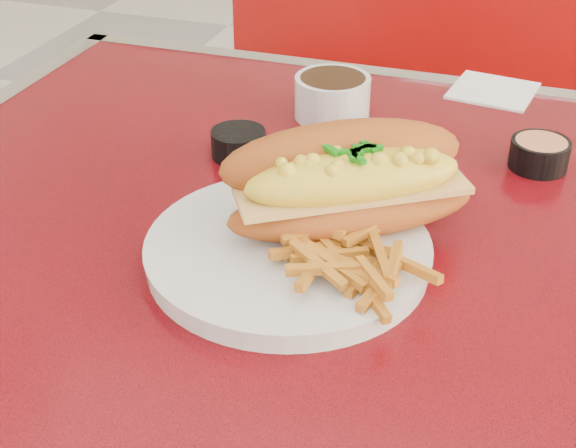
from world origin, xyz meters
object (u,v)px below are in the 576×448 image
(mac_hoagie, at_px, (349,181))
(gravy_ramekin, at_px, (332,96))
(fork, at_px, (360,238))
(sauce_cup_right, at_px, (539,153))
(dinner_plate, at_px, (288,251))
(diner_table, at_px, (418,362))
(sauce_cup_left, at_px, (239,142))
(booth_bench_far, at_px, (477,229))

(mac_hoagie, relative_size, gravy_ramekin, 2.26)
(fork, height_order, sauce_cup_right, sauce_cup_right)
(sauce_cup_right, bearing_deg, dinner_plate, -128.21)
(diner_table, xyz_separation_m, dinner_plate, (-0.12, -0.08, 0.17))
(dinner_plate, xyz_separation_m, mac_hoagie, (0.04, 0.05, 0.05))
(diner_table, xyz_separation_m, mac_hoagie, (-0.08, -0.03, 0.22))
(sauce_cup_left, bearing_deg, fork, -39.94)
(fork, xyz_separation_m, sauce_cup_right, (0.15, 0.23, -0.00))
(diner_table, height_order, booth_bench_far, booth_bench_far)
(diner_table, xyz_separation_m, sauce_cup_right, (0.09, 0.18, 0.18))
(diner_table, height_order, sauce_cup_right, sauce_cup_right)
(mac_hoagie, bearing_deg, sauce_cup_right, 18.74)
(diner_table, relative_size, mac_hoagie, 4.73)
(dinner_plate, height_order, sauce_cup_right, sauce_cup_right)
(diner_table, relative_size, dinner_plate, 4.00)
(sauce_cup_left, bearing_deg, gravy_ramekin, 62.58)
(diner_table, bearing_deg, sauce_cup_right, 64.29)
(dinner_plate, xyz_separation_m, fork, (0.06, 0.03, 0.01))
(dinner_plate, distance_m, sauce_cup_left, 0.22)
(mac_hoagie, height_order, gravy_ramekin, mac_hoagie)
(dinner_plate, bearing_deg, booth_bench_far, 82.34)
(gravy_ramekin, bearing_deg, mac_hoagie, -71.20)
(diner_table, xyz_separation_m, fork, (-0.06, -0.05, 0.18))
(diner_table, distance_m, booth_bench_far, 0.87)
(fork, bearing_deg, dinner_plate, 106.07)
(mac_hoagie, xyz_separation_m, sauce_cup_left, (-0.16, 0.13, -0.05))
(sauce_cup_left, xyz_separation_m, sauce_cup_right, (0.33, 0.08, 0.00))
(booth_bench_far, relative_size, sauce_cup_right, 15.31)
(diner_table, xyz_separation_m, sauce_cup_left, (-0.24, 0.10, 0.18))
(diner_table, distance_m, gravy_ramekin, 0.35)
(fork, bearing_deg, sauce_cup_left, 39.54)
(diner_table, relative_size, booth_bench_far, 1.03)
(diner_table, bearing_deg, mac_hoagie, -159.59)
(booth_bench_far, distance_m, fork, 1.00)
(booth_bench_far, bearing_deg, gravy_ramekin, -106.39)
(dinner_plate, relative_size, gravy_ramekin, 2.66)
(booth_bench_far, distance_m, sauce_cup_right, 0.81)
(fork, xyz_separation_m, sauce_cup_left, (-0.18, 0.15, -0.00))
(mac_hoagie, distance_m, gravy_ramekin, 0.28)
(fork, bearing_deg, booth_bench_far, -14.49)
(mac_hoagie, bearing_deg, booth_bench_far, 51.80)
(mac_hoagie, height_order, sauce_cup_right, mac_hoagie)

